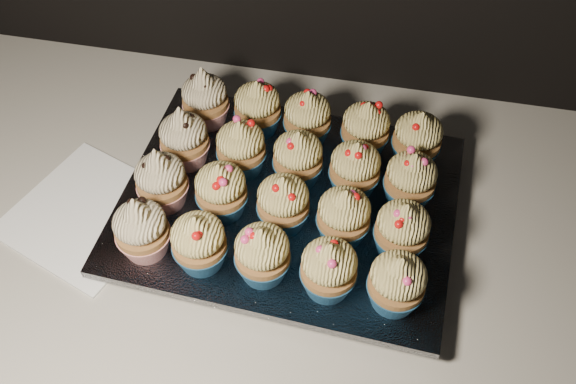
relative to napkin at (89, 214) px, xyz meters
The scene contains 25 objects.
cabinet 0.48m from the napkin, 10.33° to the left, with size 2.40×0.60×0.86m, color black.
worktop 0.11m from the napkin, 10.33° to the left, with size 2.44×0.64×0.04m, color beige.
napkin is the anchor object (origin of this frame).
baking_tray 0.26m from the napkin, 10.78° to the left, with size 0.38×0.29×0.02m, color black.
foil_lining 0.26m from the napkin, 10.78° to the left, with size 0.41×0.32×0.01m, color silver.
cupcake_0 0.14m from the napkin, 27.75° to the right, with size 0.06×0.06×0.10m.
cupcake_1 0.19m from the napkin, 18.72° to the right, with size 0.06×0.06×0.08m.
cupcake_2 0.26m from the napkin, 13.67° to the right, with size 0.06×0.06×0.08m.
cupcake_3 0.33m from the napkin, 11.36° to the right, with size 0.06×0.06×0.08m.
cupcake_4 0.40m from the napkin, ahead, with size 0.06×0.06×0.08m.
cupcake_5 0.13m from the napkin, ahead, with size 0.06×0.06×0.10m.
cupcake_6 0.19m from the napkin, ahead, with size 0.06×0.06×0.08m.
cupcake_7 0.26m from the napkin, ahead, with size 0.06×0.06×0.08m.
cupcake_8 0.33m from the napkin, ahead, with size 0.06×0.06×0.08m.
cupcake_9 0.40m from the napkin, ahead, with size 0.06×0.06×0.08m.
cupcake_10 0.16m from the napkin, 38.82° to the left, with size 0.06×0.06×0.10m.
cupcake_11 0.22m from the napkin, 25.62° to the left, with size 0.06×0.06×0.08m.
cupcake_12 0.28m from the napkin, 18.41° to the left, with size 0.06×0.06×0.08m.
cupcake_13 0.35m from the napkin, 14.07° to the left, with size 0.06×0.06×0.08m.
cupcake_14 0.41m from the napkin, 11.15° to the left, with size 0.06×0.06×0.08m.
cupcake_15 0.21m from the napkin, 54.53° to the left, with size 0.06×0.06×0.10m.
cupcake_16 0.26m from the napkin, 40.72° to the left, with size 0.06×0.06×0.08m.
cupcake_17 0.31m from the napkin, 31.41° to the left, with size 0.06×0.06×0.08m.
cupcake_18 0.37m from the napkin, 24.56° to the left, with size 0.06×0.06×0.08m.
cupcake_19 0.43m from the napkin, 20.29° to the left, with size 0.06×0.06×0.08m.
Camera 1 is at (0.24, 1.25, 1.56)m, focal length 40.00 mm.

